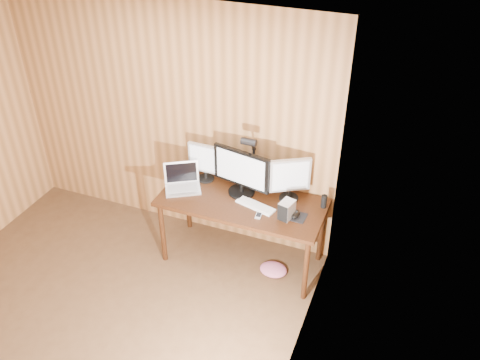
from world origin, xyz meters
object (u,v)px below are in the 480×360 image
Objects in this scene: monitor_center at (241,172)px; mouse at (295,214)px; desk at (244,207)px; speaker at (324,201)px; monitor_left at (205,161)px; keyboard at (255,205)px; phone at (259,215)px; desk_lamp at (251,154)px; hard_drive at (287,210)px; monitor_right at (290,178)px; laptop at (182,182)px.

monitor_center is 0.66m from mouse.
mouse is at bearing -12.73° from desk.
monitor_center is at bearing -175.61° from speaker.
keyboard is at bearing -20.52° from monitor_left.
speaker reaches higher than phone.
desk is at bearing -73.50° from desk_lamp.
desk is 0.54m from hard_drive.
monitor_right is 3.64× the size of mouse.
monitor_left is at bearing 146.58° from phone.
hard_drive is at bearing -16.41° from desk_lamp.
monitor_left is at bearing 160.54° from mouse.
monitor_left is 0.99× the size of keyboard.
phone is (0.70, -0.38, -0.21)m from monitor_left.
monitor_left reaches higher than laptop.
phone is at bearing -42.08° from desk_lamp.
phone is 0.63m from speaker.
desk_lamp is at bearing 144.35° from monitor_right.
laptop reaches higher than mouse.
monitor_right is 4.03× the size of phone.
laptop is 2.42× the size of hard_drive.
monitor_right is 1.08m from laptop.
desk_lamp reaches higher than laptop.
desk is at bearing 174.53° from hard_drive.
desk_lamp reaches higher than phone.
desk_lamp is (-0.75, 0.04, 0.33)m from speaker.
keyboard is 0.49m from desk_lamp.
desk is 0.60m from monitor_left.
speaker is (0.52, 0.35, 0.06)m from phone.
speaker is at bearing 14.90° from desk_lamp.
hard_drive reaches higher than desk.
mouse is 0.32m from speaker.
speaker is 0.20× the size of desk_lamp.
hard_drive is 1.61× the size of phone.
desk is 0.58m from mouse.
monitor_right is at bearing -0.10° from monitor_left.
desk_lamp reaches higher than monitor_center.
monitor_left is at bearing 148.35° from monitor_right.
monitor_left is 2.28× the size of hard_drive.
monitor_center reaches higher than phone.
desk_lamp reaches higher than desk.
desk is at bearing -15.15° from monitor_left.
laptop reaches higher than hard_drive.
keyboard reaches higher than desk.
desk is 14.60× the size of phone.
mouse is (0.14, -0.24, -0.21)m from monitor_right.
laptop is (-0.16, -0.21, -0.15)m from monitor_left.
monitor_center is at bearing 157.94° from monitor_right.
laptop is (-1.04, -0.19, -0.18)m from monitor_right.
monitor_right is 0.41m from keyboard.
monitor_center is 4.93× the size of mouse.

